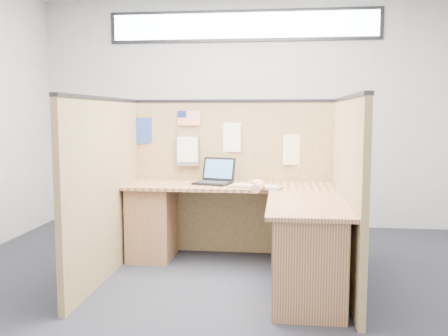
# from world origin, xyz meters

# --- Properties ---
(floor) EXTENTS (5.00, 5.00, 0.00)m
(floor) POSITION_xyz_m (0.00, 0.00, 0.00)
(floor) COLOR black
(floor) RESTS_ON ground
(wall_back) EXTENTS (5.00, 0.00, 5.00)m
(wall_back) POSITION_xyz_m (0.00, 2.25, 1.40)
(wall_back) COLOR #A5A8AB
(wall_back) RESTS_ON floor
(wall_front) EXTENTS (5.00, 0.00, 5.00)m
(wall_front) POSITION_xyz_m (0.00, -2.25, 1.40)
(wall_front) COLOR #A5A8AB
(wall_front) RESTS_ON floor
(clerestory_window) EXTENTS (3.30, 0.04, 0.38)m
(clerestory_window) POSITION_xyz_m (0.00, 2.23, 2.45)
(clerestory_window) COLOR #232328
(clerestory_window) RESTS_ON wall_back
(cubicle_partitions) EXTENTS (2.06, 1.83, 1.53)m
(cubicle_partitions) POSITION_xyz_m (0.00, 0.43, 0.77)
(cubicle_partitions) COLOR brown
(cubicle_partitions) RESTS_ON floor
(l_desk) EXTENTS (1.95, 1.75, 0.73)m
(l_desk) POSITION_xyz_m (0.18, 0.29, 0.39)
(l_desk) COLOR brown
(l_desk) RESTS_ON floor
(laptop) EXTENTS (0.38, 0.40, 0.24)m
(laptop) POSITION_xyz_m (-0.17, 0.76, 0.79)
(laptop) COLOR black
(laptop) RESTS_ON l_desk
(keyboard) EXTENTS (0.48, 0.28, 0.03)m
(keyboard) POSITION_xyz_m (0.25, 0.48, 0.74)
(keyboard) COLOR gray
(keyboard) RESTS_ON l_desk
(mouse) EXTENTS (0.13, 0.10, 0.05)m
(mouse) POSITION_xyz_m (0.27, 0.50, 0.75)
(mouse) COLOR silver
(mouse) RESTS_ON l_desk
(hand_forearm) EXTENTS (0.12, 0.41, 0.09)m
(hand_forearm) POSITION_xyz_m (0.28, 0.36, 0.77)
(hand_forearm) COLOR tan
(hand_forearm) RESTS_ON l_desk
(blue_poster) EXTENTS (0.19, 0.03, 0.26)m
(blue_poster) POSITION_xyz_m (-0.88, 0.97, 1.22)
(blue_poster) COLOR navy
(blue_poster) RESTS_ON cubicle_partitions
(american_flag) EXTENTS (0.23, 0.01, 0.39)m
(american_flag) POSITION_xyz_m (-0.47, 0.96, 1.33)
(american_flag) COLOR olive
(american_flag) RESTS_ON cubicle_partitions
(file_holder) EXTENTS (0.23, 0.05, 0.29)m
(file_holder) POSITION_xyz_m (-0.45, 0.94, 1.02)
(file_holder) COLOR slate
(file_holder) RESTS_ON cubicle_partitions
(paper_left) EXTENTS (0.22, 0.03, 0.29)m
(paper_left) POSITION_xyz_m (-0.04, 0.97, 1.16)
(paper_left) COLOR white
(paper_left) RESTS_ON cubicle_partitions
(paper_right) EXTENTS (0.23, 0.04, 0.29)m
(paper_right) POSITION_xyz_m (0.61, 0.97, 1.04)
(paper_right) COLOR white
(paper_right) RESTS_ON cubicle_partitions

